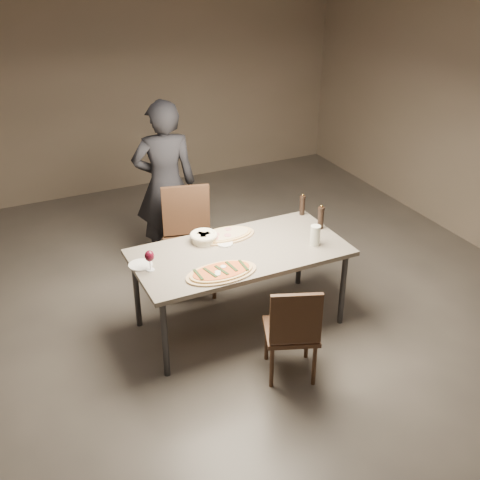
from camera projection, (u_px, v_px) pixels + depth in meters
name	position (u px, v px, depth m)	size (l,w,h in m)	color
room	(240.00, 179.00, 4.74)	(7.00, 7.00, 7.00)	#58524C
dining_table	(240.00, 256.00, 5.08)	(1.80, 0.90, 0.75)	slate
zucchini_pizza	(221.00, 272.00, 4.71)	(0.59, 0.33, 0.05)	tan
ham_pizza	(225.00, 235.00, 5.26)	(0.54, 0.30, 0.04)	tan
bread_basket	(204.00, 237.00, 5.16)	(0.24, 0.24, 0.09)	#F3EAC5
oil_dish	(225.00, 244.00, 5.14)	(0.13, 0.13, 0.02)	white
pepper_mill_left	(302.00, 205.00, 5.62)	(0.05, 0.05, 0.21)	black
pepper_mill_right	(321.00, 217.00, 5.36)	(0.06, 0.06, 0.23)	black
carafe	(315.00, 235.00, 5.10)	(0.09, 0.09, 0.18)	silver
wine_glass	(149.00, 257.00, 4.71)	(0.08, 0.08, 0.17)	silver
side_plate	(141.00, 265.00, 4.82)	(0.19, 0.19, 0.01)	white
chair_near	(293.00, 329.00, 4.54)	(0.52, 0.52, 0.85)	#40291B
chair_far	(188.00, 234.00, 5.72)	(0.58, 0.58, 1.01)	#40291B
diner	(165.00, 185.00, 6.00)	(0.63, 0.42, 1.74)	black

